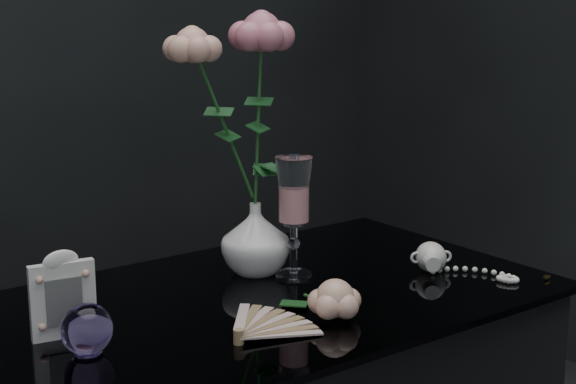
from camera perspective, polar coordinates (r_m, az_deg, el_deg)
vase at (r=1.58m, az=-2.11°, el=-3.03°), size 0.14×0.14×0.13m
wine_glass at (r=1.55m, az=0.38°, el=-1.68°), size 0.08×0.08×0.22m
picture_frame at (r=1.33m, az=-14.37°, el=-6.41°), size 0.11×0.09×0.13m
paperweight at (r=1.27m, az=-12.89°, el=-8.63°), size 0.09×0.09×0.07m
paper_fan at (r=1.28m, az=-3.21°, el=-9.24°), size 0.27×0.22×0.03m
loose_rose at (r=1.37m, az=3.07°, el=-6.92°), size 0.18×0.21×0.06m
pearl_jar at (r=1.62m, az=9.24°, el=-4.08°), size 0.26×0.27×0.06m
roses at (r=1.51m, az=-3.14°, el=6.01°), size 0.24×0.12×0.39m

